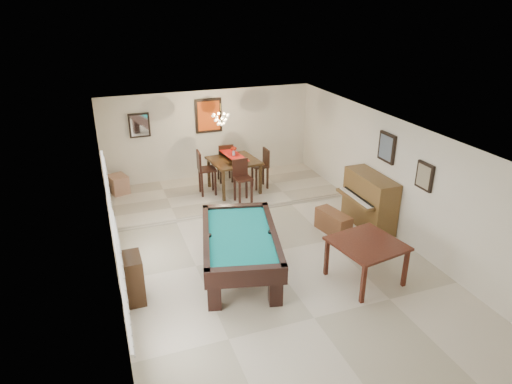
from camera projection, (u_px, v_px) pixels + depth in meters
ground_plane at (266, 253)px, 9.59m from camera, size 6.00×9.00×0.02m
wall_back at (209, 136)px, 12.95m from camera, size 6.00×0.04×2.60m
wall_front at (409, 346)px, 5.19m from camera, size 6.00×0.04×2.60m
wall_left at (110, 220)px, 8.13m from camera, size 0.04×9.00×2.60m
wall_right at (393, 177)px, 10.02m from camera, size 0.04×9.00×2.60m
ceiling at (267, 133)px, 8.56m from camera, size 6.00×9.00×0.04m
dining_step at (223, 192)px, 12.37m from camera, size 6.00×2.50×0.12m
window_left_front at (122, 281)px, 6.20m from camera, size 0.06×1.00×1.70m
window_left_rear at (109, 201)px, 8.62m from camera, size 0.06×1.00×1.70m
pool_table at (240, 254)px, 8.72m from camera, size 1.94×2.80×0.85m
square_table at (365, 261)px, 8.52m from camera, size 1.35×1.35×0.81m
upright_piano at (364, 202)px, 10.47m from camera, size 0.84×1.50×1.25m
piano_bench at (333, 223)px, 10.31m from camera, size 0.52×0.96×0.51m
apothecary_chest at (132, 279)px, 7.95m from camera, size 0.39×0.58×0.87m
dining_table at (234, 173)px, 12.17m from camera, size 1.32×1.32×0.99m
flower_vase at (234, 151)px, 11.92m from camera, size 0.19×0.19×0.26m
dining_chair_south at (243, 182)px, 11.46m from camera, size 0.44×0.44×1.10m
dining_chair_north at (225, 162)px, 12.77m from camera, size 0.44×0.44×1.12m
dining_chair_west at (207, 173)px, 11.93m from camera, size 0.46×0.46×1.19m
dining_chair_east at (260, 169)px, 12.34m from camera, size 0.41×0.41×1.09m
corner_bench at (118, 184)px, 12.12m from camera, size 0.57×0.64×0.48m
chandelier at (221, 115)px, 11.48m from camera, size 0.44×0.44×0.60m
back_painting at (209, 116)px, 12.68m from camera, size 0.75×0.06×0.95m
back_mirror at (139, 125)px, 12.12m from camera, size 0.55×0.06×0.65m
right_picture_upper at (387, 148)px, 10.03m from camera, size 0.06×0.55×0.65m
right_picture_lower at (425, 176)px, 8.98m from camera, size 0.06×0.45×0.55m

